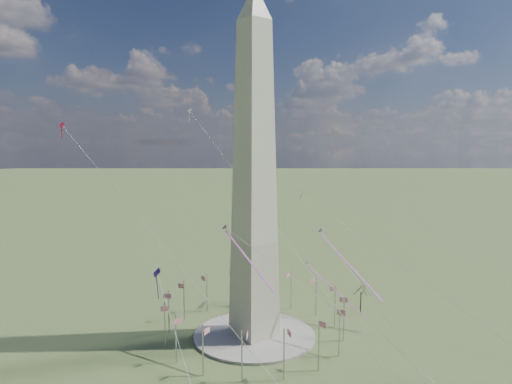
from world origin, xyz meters
TOP-DOWN VIEW (x-y plane):
  - ground at (0.00, 0.00)m, footprint 2000.00×2000.00m
  - plaza at (0.00, 0.00)m, footprint 36.00×36.00m
  - washington_monument at (0.00, 0.00)m, footprint 15.56×15.56m
  - flagpole_ring at (-0.00, -0.00)m, footprint 54.40×54.40m
  - tree_near at (39.05, -8.11)m, footprint 6.41×6.41m
  - kite_delta_black at (32.51, 12.41)m, footprint 16.01×16.31m
  - kite_diamond_purple at (-28.43, 5.10)m, footprint 1.95×2.94m
  - kite_streamer_left at (18.82, -15.97)m, footprint 2.26×23.97m
  - kite_streamer_mid at (-10.02, -6.97)m, footprint 1.95×20.66m
  - kite_streamer_right at (25.69, -5.01)m, footprint 7.05×22.04m
  - kite_small_red at (-40.85, 39.71)m, footprint 1.42×1.76m
  - kite_small_white at (7.18, 48.13)m, footprint 1.30×2.15m

SIDE VIEW (x-z plane):
  - ground at x=0.00m, z-range 0.00..0.00m
  - plaza at x=0.00m, z-range 0.00..0.80m
  - flagpole_ring at x=0.00m, z-range 0.77..13.77m
  - tree_near at x=39.05m, z-range 2.39..13.61m
  - kite_streamer_right at x=25.69m, z-range 4.96..20.39m
  - kite_diamond_purple at x=-28.43m, z-range 18.14..26.96m
  - kite_streamer_left at x=18.82m, z-range 17.17..33.62m
  - kite_streamer_mid at x=-10.02m, z-range 22.12..36.30m
  - kite_delta_black at x=32.51m, z-range 30.26..45.58m
  - washington_monument at x=0.00m, z-range -2.05..97.95m
  - kite_small_red at x=-40.85m, z-range 59.63..64.25m
  - kite_small_white at x=7.18m, z-range 66.15..71.13m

